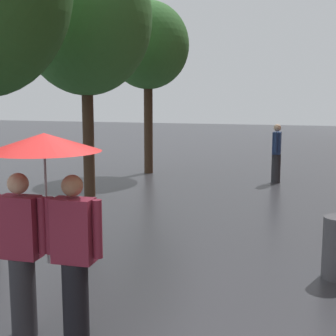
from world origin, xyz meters
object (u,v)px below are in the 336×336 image
object	(u,v)px
street_tree_1	(85,18)
pedestrian_walking_midground	(276,153)
street_tree_2	(148,46)
couple_under_umbrella	(46,205)

from	to	relation	value
street_tree_1	pedestrian_walking_midground	size ratio (longest dim) A/B	3.62
street_tree_1	pedestrian_walking_midground	world-z (taller)	street_tree_1
street_tree_2	pedestrian_walking_midground	distance (m)	5.24
street_tree_2	couple_under_umbrella	xyz separation A→B (m)	(2.78, -10.37, -2.65)
street_tree_2	couple_under_umbrella	bearing A→B (deg)	-74.97
street_tree_2	pedestrian_walking_midground	world-z (taller)	street_tree_2
street_tree_2	couple_under_umbrella	size ratio (longest dim) A/B	2.59
street_tree_1	couple_under_umbrella	world-z (taller)	street_tree_1
street_tree_1	pedestrian_walking_midground	xyz separation A→B (m)	(4.24, 3.37, -3.43)
pedestrian_walking_midground	street_tree_2	bearing A→B (deg)	172.51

